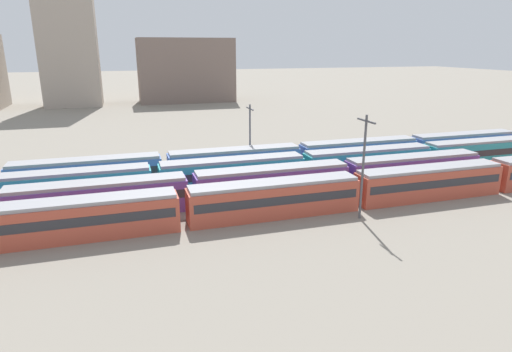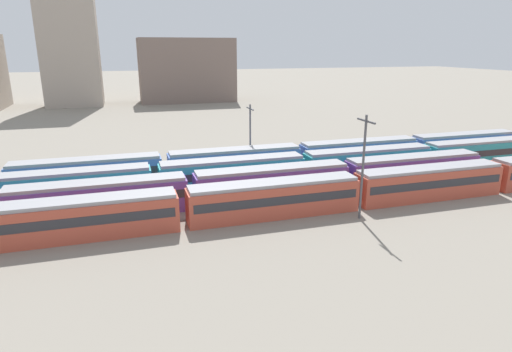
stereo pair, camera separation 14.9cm
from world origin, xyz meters
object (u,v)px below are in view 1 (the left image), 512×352
train_track_1 (191,190)px  train_track_2 (233,173)px  train_track_3 (235,162)px  catenary_pole_1 (250,133)px  catenary_pole_0 (363,163)px  train_track_0 (356,190)px

train_track_1 → train_track_2: size_ratio=0.80×
train_track_2 → train_track_3: (1.62, 5.20, 0.00)m
train_track_2 → train_track_3: 5.45m
train_track_3 → catenary_pole_1: size_ratio=10.19×
catenary_pole_0 → catenary_pole_1: size_ratio=1.16×
train_track_2 → train_track_3: same height
train_track_0 → train_track_1: same height
catenary_pole_1 → train_track_3: bearing=-134.1°
train_track_0 → train_track_1: size_ratio=1.51×
train_track_3 → train_track_0: bearing=-58.3°
train_track_1 → train_track_3: bearing=53.5°
train_track_2 → catenary_pole_0: catenary_pole_0 is taller
train_track_1 → catenary_pole_0: bearing=-28.0°
train_track_1 → train_track_2: 7.99m
train_track_2 → train_track_1: bearing=-139.4°
train_track_2 → catenary_pole_1: (4.67, 8.34, 3.22)m
catenary_pole_0 → catenary_pole_1: bearing=103.4°
train_track_3 → catenary_pole_0: (8.29, -18.89, 3.97)m
catenary_pole_1 → train_track_0: bearing=-70.7°
train_track_0 → catenary_pole_0: bearing=-112.1°
train_track_0 → catenary_pole_0: 5.33m
train_track_1 → train_track_0: bearing=-16.7°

